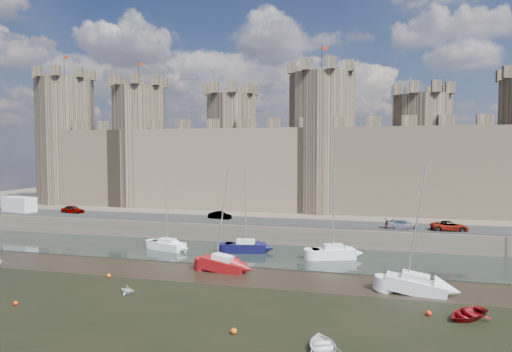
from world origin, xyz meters
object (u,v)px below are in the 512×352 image
object	(u,v)px
car_3	(450,226)
sailboat_4	(223,264)
car_1	(220,215)
sailboat_1	(246,246)
sailboat_2	(333,252)
car_0	(73,209)
van	(19,205)
sailboat_5	(415,285)
sailboat_0	(167,245)
car_2	(402,224)

from	to	relation	value
car_3	sailboat_4	world-z (taller)	sailboat_4
car_1	sailboat_1	distance (m)	12.20
sailboat_1	sailboat_4	xyz separation A→B (m)	(0.04, -9.05, -0.00)
sailboat_2	sailboat_4	size ratio (longest dim) A/B	0.98
car_3	car_1	bearing A→B (deg)	82.05
car_0	sailboat_1	xyz separation A→B (m)	(32.12, -9.76, -2.36)
car_1	van	xyz separation A→B (m)	(-34.74, -1.12, 0.69)
car_0	sailboat_2	size ratio (longest dim) A/B	0.36
sailboat_4	sailboat_5	distance (m)	19.29
van	sailboat_0	distance (m)	33.10
car_3	sailboat_1	bearing A→B (deg)	103.18
van	sailboat_5	distance (m)	64.13
car_3	sailboat_2	size ratio (longest dim) A/B	0.42
van	car_0	bearing A→B (deg)	19.13
car_2	sailboat_5	world-z (taller)	sailboat_5
car_2	sailboat_1	bearing A→B (deg)	104.56
car_3	sailboat_0	world-z (taller)	sailboat_0
car_0	sailboat_0	bearing A→B (deg)	-111.42
sailboat_0	sailboat_4	xyz separation A→B (m)	(10.18, -7.85, 0.07)
sailboat_0	van	bearing A→B (deg)	178.55
sailboat_4	sailboat_1	bearing A→B (deg)	96.76
car_1	car_2	size ratio (longest dim) A/B	0.81
car_1	car_3	bearing A→B (deg)	-81.86
car_0	car_1	xyz separation A→B (m)	(25.29, 0.09, -0.08)
sailboat_0	sailboat_5	size ratio (longest dim) A/B	0.79
van	sailboat_1	bearing A→B (deg)	1.06
car_0	car_1	distance (m)	25.29
sailboat_2	sailboat_5	world-z (taller)	sailboat_5
van	sailboat_1	xyz separation A→B (m)	(41.57, -8.73, -2.98)
sailboat_0	sailboat_4	bearing A→B (deg)	-21.58
sailboat_1	sailboat_4	world-z (taller)	sailboat_4
car_2	van	distance (m)	60.64
car_1	van	bearing A→B (deg)	103.89
car_0	van	bearing A→B (deg)	101.26
car_0	sailboat_2	distance (m)	44.32
car_2	sailboat_0	bearing A→B (deg)	99.49
sailboat_4	van	bearing A→B (deg)	163.40
car_0	car_3	size ratio (longest dim) A/B	0.85
sailboat_0	car_2	bearing A→B (deg)	33.03
car_1	car_3	size ratio (longest dim) A/B	0.77
sailboat_0	sailboat_5	xyz separation A→B (m)	(29.28, -10.55, 0.07)
sailboat_1	sailboat_5	world-z (taller)	sailboat_5
sailboat_1	sailboat_5	size ratio (longest dim) A/B	0.89
car_0	sailboat_5	size ratio (longest dim) A/B	0.34
car_3	sailboat_5	world-z (taller)	sailboat_5
car_1	car_3	distance (m)	31.71
car_3	sailboat_4	xyz separation A→B (m)	(-24.77, -16.73, -2.34)
sailboat_1	van	bearing A→B (deg)	157.07
car_0	sailboat_0	distance (m)	24.67
car_1	sailboat_2	distance (m)	20.74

